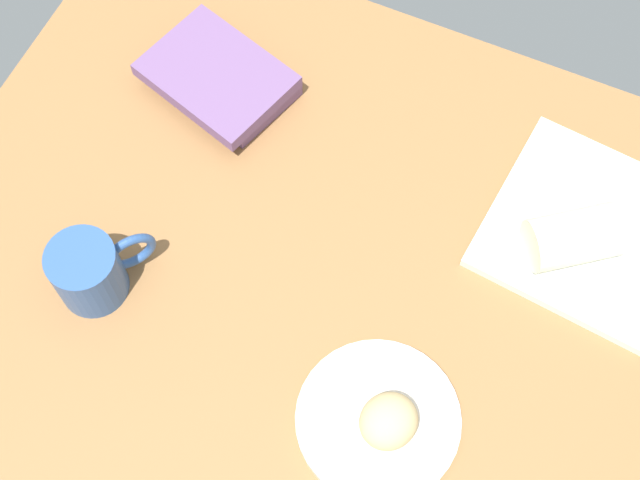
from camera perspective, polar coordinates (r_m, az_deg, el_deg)
The scene contains 8 objects.
dining_table at distance 125.19cm, azimuth 0.09°, elevation -2.69°, with size 110.00×90.00×4.00cm, color olive.
round_plate at distance 116.74cm, azimuth 3.56°, elevation -10.89°, with size 20.35×20.35×1.40cm, color silver.
scone_pastry at distance 113.33cm, azimuth 4.20°, elevation -10.95°, with size 7.35×6.83×5.30cm, color tan.
square_plate at distance 130.44cm, azimuth 16.05°, elevation 0.58°, with size 25.65×25.65×1.60cm, color white.
sauce_cup at distance 131.69cm, azimuth 17.84°, elevation 2.47°, with size 5.99×5.99×2.17cm.
breakfast_wrap at distance 124.43cm, azimuth 15.21°, elevation 0.16°, with size 7.13×7.13×11.85cm, color beige.
book_stack at distance 136.82cm, azimuth -6.15°, elevation 9.92°, with size 23.40×20.56×4.83cm.
coffee_mug at distance 122.04cm, azimuth -13.83°, elevation -1.82°, with size 10.67×12.42×9.43cm.
Camera 1 is at (-19.55, 43.97, 117.57)cm, focal length 52.50 mm.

